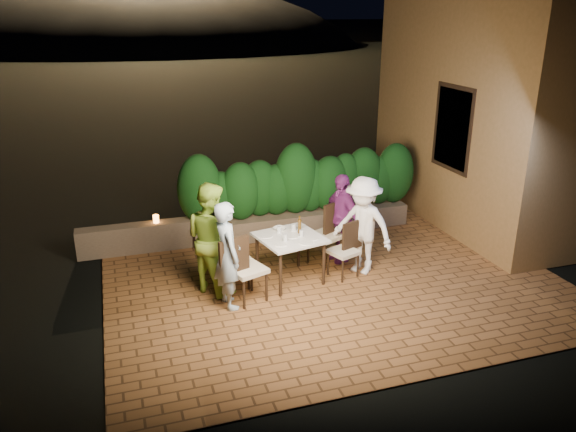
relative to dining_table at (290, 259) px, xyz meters
name	(u,v)px	position (x,y,z in m)	size (l,w,h in m)	color
ground	(338,286)	(0.67, -0.40, -0.40)	(400.00, 400.00, 0.00)	black
terrace_floor	(327,276)	(0.67, 0.10, -0.45)	(7.00, 6.00, 0.15)	brown
building_wall	(477,95)	(4.27, 1.60, 2.12)	(1.60, 5.00, 5.00)	olive
window_pane	(454,128)	(3.49, 1.10, 1.62)	(0.08, 1.00, 1.40)	black
window_frame	(453,128)	(3.48, 1.10, 1.62)	(0.06, 1.15, 1.55)	black
planter	(302,222)	(0.87, 1.90, -0.17)	(4.20, 0.55, 0.40)	brown
hedge	(303,184)	(0.87, 1.90, 0.57)	(4.00, 0.70, 1.10)	#103B11
parapet	(142,237)	(-2.13, 1.90, -0.12)	(2.20, 0.30, 0.50)	brown
hill	(152,83)	(2.67, 59.60, -4.38)	(52.00, 40.00, 22.00)	black
dining_table	(290,259)	(0.00, 0.00, 0.00)	(0.92, 0.92, 0.75)	white
plate_nw	(281,244)	(-0.23, -0.25, 0.38)	(0.21, 0.21, 0.01)	white
plate_sw	(266,236)	(-0.35, 0.13, 0.38)	(0.22, 0.22, 0.01)	white
plate_ne	(311,238)	(0.29, -0.16, 0.38)	(0.25, 0.25, 0.01)	white
plate_se	(297,227)	(0.22, 0.31, 0.38)	(0.23, 0.23, 0.01)	white
plate_centre	(292,236)	(0.03, 0.00, 0.38)	(0.23, 0.23, 0.01)	white
plate_front	(306,242)	(0.15, -0.31, 0.38)	(0.23, 0.23, 0.01)	white
glass_nw	(285,238)	(-0.13, -0.17, 0.43)	(0.07, 0.07, 0.11)	silver
glass_sw	(279,230)	(-0.12, 0.18, 0.43)	(0.07, 0.07, 0.11)	silver
glass_ne	(301,233)	(0.16, -0.06, 0.43)	(0.06, 0.06, 0.10)	silver
glass_se	(294,228)	(0.12, 0.19, 0.44)	(0.07, 0.07, 0.12)	silver
beer_bottle	(300,224)	(0.19, 0.09, 0.52)	(0.05, 0.05, 0.28)	#4F320D
bowl	(280,229)	(-0.07, 0.30, 0.40)	(0.19, 0.19, 0.05)	white
chair_left_front	(247,268)	(-0.78, -0.41, 0.14)	(0.48, 0.48, 1.03)	black
chair_left_back	(231,255)	(-0.91, 0.09, 0.15)	(0.49, 0.49, 1.05)	black
chair_right_front	(343,250)	(0.86, -0.11, 0.07)	(0.41, 0.41, 0.89)	black
chair_right_back	(325,235)	(0.76, 0.44, 0.14)	(0.47, 0.47, 1.02)	black
diner_blue	(228,255)	(-1.08, -0.48, 0.42)	(0.58, 0.38, 1.58)	#A2BCD0
diner_green	(211,238)	(-1.21, 0.07, 0.48)	(0.83, 0.65, 1.71)	#AAD643
diner_white	(363,226)	(1.21, -0.04, 0.43)	(1.03, 0.59, 1.60)	white
diner_purple	(341,218)	(1.06, 0.49, 0.38)	(0.89, 0.37, 1.52)	#7E2A7B
parapet_lamp	(156,219)	(-1.86, 1.90, 0.20)	(0.10, 0.10, 0.14)	orange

